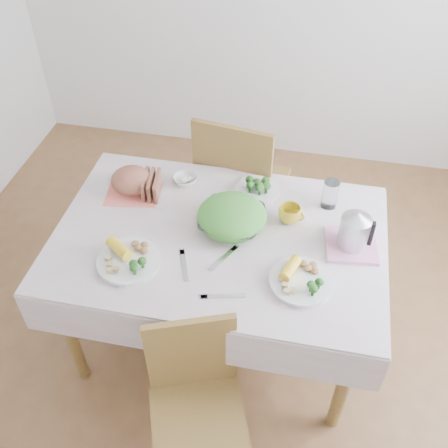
% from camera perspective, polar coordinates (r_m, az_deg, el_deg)
% --- Properties ---
extents(floor, '(3.60, 3.60, 0.00)m').
position_cam_1_polar(floor, '(2.97, -0.47, -11.75)').
color(floor, brown).
rests_on(floor, ground).
extents(dining_table, '(1.40, 0.90, 0.75)m').
position_cam_1_polar(dining_table, '(2.67, -0.51, -7.17)').
color(dining_table, brown).
rests_on(dining_table, floor).
extents(tablecloth, '(1.50, 1.00, 0.01)m').
position_cam_1_polar(tablecloth, '(2.39, -0.57, -1.37)').
color(tablecloth, beige).
rests_on(tablecloth, dining_table).
extents(chair_near, '(0.49, 0.49, 0.84)m').
position_cam_1_polar(chair_near, '(2.21, -2.85, -19.84)').
color(chair_near, brown).
rests_on(chair_near, floor).
extents(chair_far, '(0.52, 0.52, 1.01)m').
position_cam_1_polar(chair_far, '(3.11, 2.08, 3.99)').
color(chair_far, brown).
rests_on(chair_far, floor).
extents(salad_bowl, '(0.32, 0.32, 0.07)m').
position_cam_1_polar(salad_bowl, '(2.40, 0.86, 0.35)').
color(salad_bowl, white).
rests_on(salad_bowl, tablecloth).
extents(dinner_plate_left, '(0.39, 0.39, 0.02)m').
position_cam_1_polar(dinner_plate_left, '(2.30, -10.27, -4.01)').
color(dinner_plate_left, white).
rests_on(dinner_plate_left, tablecloth).
extents(dinner_plate_right, '(0.38, 0.38, 0.02)m').
position_cam_1_polar(dinner_plate_right, '(2.21, 8.38, -6.21)').
color(dinner_plate_right, white).
rests_on(dinner_plate_right, tablecloth).
extents(broccoli_plate, '(0.27, 0.27, 0.02)m').
position_cam_1_polar(broccoli_plate, '(2.61, 3.58, 3.68)').
color(broccoli_plate, beige).
rests_on(broccoli_plate, tablecloth).
extents(napkin, '(0.29, 0.29, 0.00)m').
position_cam_1_polar(napkin, '(2.66, -9.85, 3.67)').
color(napkin, '#FF7463').
rests_on(napkin, tablecloth).
extents(bread_loaf, '(0.26, 0.26, 0.12)m').
position_cam_1_polar(bread_loaf, '(2.62, -9.99, 4.60)').
color(bread_loaf, brown).
rests_on(bread_loaf, napkin).
extents(fruit_bowl, '(0.13, 0.13, 0.04)m').
position_cam_1_polar(fruit_bowl, '(2.66, -4.25, 4.84)').
color(fruit_bowl, white).
rests_on(fruit_bowl, tablecloth).
extents(yellow_mug, '(0.14, 0.14, 0.08)m').
position_cam_1_polar(yellow_mug, '(2.44, 7.15, 1.07)').
color(yellow_mug, gold).
rests_on(yellow_mug, tablecloth).
extents(glass_tumbler, '(0.08, 0.08, 0.14)m').
position_cam_1_polar(glass_tumbler, '(2.54, 11.45, 3.11)').
color(glass_tumbler, white).
rests_on(glass_tumbler, tablecloth).
extents(pink_tray, '(0.25, 0.25, 0.02)m').
position_cam_1_polar(pink_tray, '(2.40, 13.64, -2.24)').
color(pink_tray, pink).
rests_on(pink_tray, tablecloth).
extents(electric_kettle, '(0.14, 0.14, 0.18)m').
position_cam_1_polar(electric_kettle, '(2.32, 14.09, -0.29)').
color(electric_kettle, '#B2B5BA').
rests_on(electric_kettle, pink_tray).
extents(fork_left, '(0.08, 0.18, 0.00)m').
position_cam_1_polar(fork_left, '(2.26, -4.37, -4.48)').
color(fork_left, silver).
rests_on(fork_left, tablecloth).
extents(fork_right, '(0.10, 0.17, 0.00)m').
position_cam_1_polar(fork_right, '(2.28, -0.08, -3.75)').
color(fork_right, silver).
rests_on(fork_right, tablecloth).
extents(knife, '(0.18, 0.06, 0.00)m').
position_cam_1_polar(knife, '(2.15, -0.13, -7.85)').
color(knife, silver).
rests_on(knife, tablecloth).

